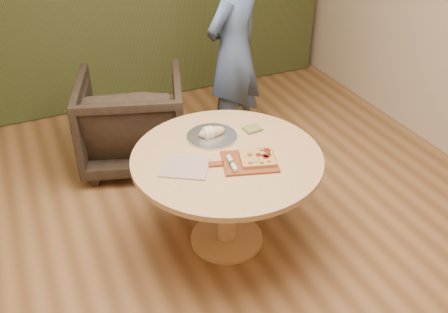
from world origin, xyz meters
TOP-DOWN VIEW (x-y plane):
  - room_shell at (0.00, 0.00)m, footprint 5.04×6.04m
  - pedestal_table at (0.12, 0.36)m, footprint 1.28×1.28m
  - pizza_paddle at (0.21, 0.22)m, footprint 0.47×0.37m
  - flatbread_pizza at (0.28, 0.22)m, footprint 0.27×0.27m
  - cutlery_roll at (0.09, 0.22)m, footprint 0.05×0.20m
  - newspaper at (-0.18, 0.33)m, footprint 0.39×0.37m
  - serving_tray at (0.12, 0.61)m, footprint 0.36×0.36m
  - bread_roll at (0.11, 0.61)m, footprint 0.19×0.09m
  - green_packet at (0.43, 0.58)m, footprint 0.13×0.11m
  - armchair at (-0.19, 1.68)m, footprint 1.09×1.06m
  - person_standing at (0.78, 1.66)m, footprint 0.79×0.69m

SIDE VIEW (x-z plane):
  - armchair at x=-0.19m, z-range 0.00..0.91m
  - pedestal_table at x=0.12m, z-range 0.23..0.98m
  - newspaper at x=-0.18m, z-range 0.75..0.76m
  - serving_tray at x=0.12m, z-range 0.75..0.77m
  - pizza_paddle at x=0.21m, z-range 0.75..0.77m
  - green_packet at x=0.43m, z-range 0.75..0.77m
  - flatbread_pizza at x=0.28m, z-range 0.76..0.80m
  - cutlery_roll at x=0.09m, z-range 0.76..0.80m
  - bread_roll at x=0.11m, z-range 0.75..0.84m
  - person_standing at x=0.78m, z-range 0.00..1.81m
  - room_shell at x=0.00m, z-range -0.02..2.82m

